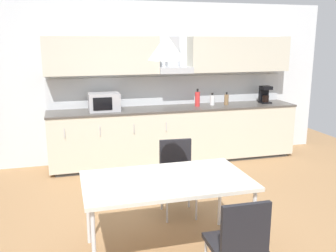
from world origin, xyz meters
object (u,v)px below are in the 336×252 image
(bottle_white, at_px, (212,100))
(dining_table, at_px, (167,183))
(bottle_red, at_px, (197,99))
(chair_far_right, at_px, (177,169))
(chair_near_right, at_px, (239,240))
(coffee_maker, at_px, (265,94))
(pendant_lamp, at_px, (166,47))
(bottle_brown, at_px, (226,99))
(microwave, at_px, (104,102))

(bottle_white, bearing_deg, dining_table, -119.66)
(bottle_white, relative_size, bottle_red, 0.70)
(chair_far_right, relative_size, chair_near_right, 1.00)
(chair_far_right, distance_m, chair_near_right, 1.64)
(coffee_maker, height_order, pendant_lamp, pendant_lamp)
(dining_table, height_order, pendant_lamp, pendant_lamp)
(bottle_brown, bearing_deg, pendant_lamp, -123.75)
(bottle_brown, height_order, bottle_red, bottle_red)
(chair_near_right, height_order, pendant_lamp, pendant_lamp)
(coffee_maker, bearing_deg, bottle_brown, -178.92)
(bottle_white, relative_size, dining_table, 0.14)
(coffee_maker, distance_m, chair_near_right, 4.20)
(bottle_red, bearing_deg, pendant_lamp, -115.30)
(microwave, height_order, chair_far_right, microwave)
(bottle_white, distance_m, bottle_red, 0.29)
(coffee_maker, xyz_separation_m, dining_table, (-2.55, -2.72, -0.37))
(bottle_brown, bearing_deg, coffee_maker, 1.08)
(coffee_maker, xyz_separation_m, pendant_lamp, (-2.55, -2.72, 0.88))
(bottle_brown, bearing_deg, microwave, -179.66)
(microwave, height_order, coffee_maker, coffee_maker)
(microwave, height_order, chair_near_right, microwave)
(coffee_maker, bearing_deg, chair_near_right, -121.87)
(microwave, bearing_deg, bottle_brown, 0.34)
(chair_far_right, height_order, chair_near_right, same)
(coffee_maker, height_order, dining_table, coffee_maker)
(chair_far_right, bearing_deg, bottle_red, 63.82)
(coffee_maker, distance_m, bottle_red, 1.27)
(bottle_brown, distance_m, bottle_white, 0.25)
(bottle_white, xyz_separation_m, bottle_red, (-0.28, -0.04, 0.04))
(pendant_lamp, bearing_deg, bottle_brown, 56.25)
(bottle_brown, xyz_separation_m, chair_far_right, (-1.45, -1.88, -0.49))
(chair_near_right, relative_size, pendant_lamp, 2.72)
(bottle_white, xyz_separation_m, chair_far_right, (-1.21, -1.92, -0.48))
(microwave, bearing_deg, chair_far_right, -71.34)
(chair_far_right, bearing_deg, bottle_white, 57.81)
(bottle_red, height_order, pendant_lamp, pendant_lamp)
(pendant_lamp, bearing_deg, bottle_red, 64.70)
(microwave, distance_m, bottle_white, 1.84)
(microwave, distance_m, chair_near_right, 3.61)
(bottle_white, bearing_deg, bottle_brown, -8.25)
(dining_table, bearing_deg, pendant_lamp, -135.00)
(bottle_brown, relative_size, dining_table, 0.14)
(coffee_maker, bearing_deg, microwave, -179.47)
(coffee_maker, distance_m, bottle_brown, 0.74)
(microwave, bearing_deg, chair_near_right, -79.92)
(bottle_white, distance_m, chair_far_right, 2.32)
(microwave, relative_size, pendant_lamp, 1.50)
(coffee_maker, relative_size, dining_table, 0.19)
(coffee_maker, bearing_deg, chair_far_right, -139.14)
(dining_table, distance_m, chair_near_right, 0.91)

